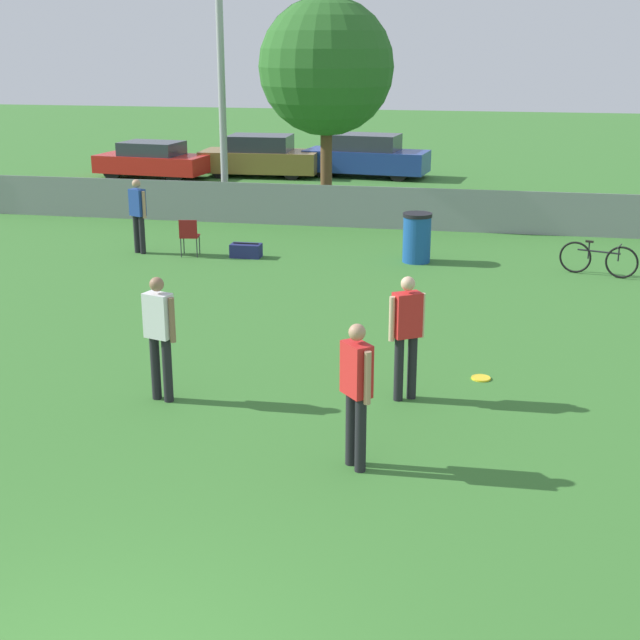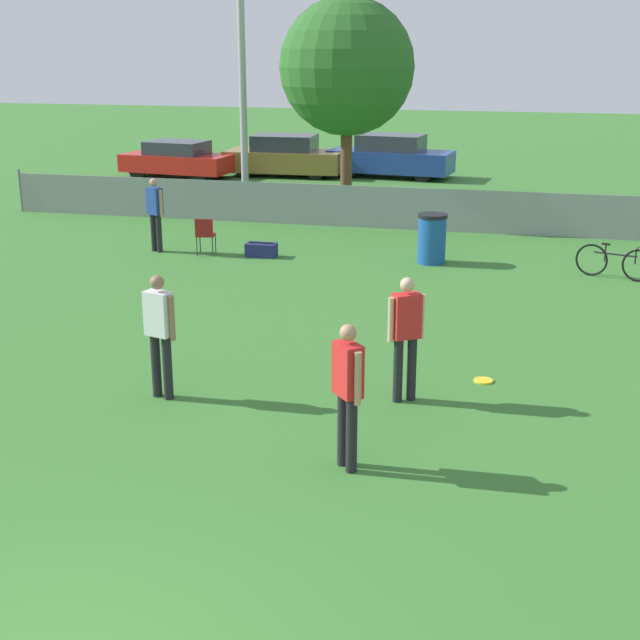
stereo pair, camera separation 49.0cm
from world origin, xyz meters
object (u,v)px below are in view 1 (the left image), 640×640
at_px(frisbee_disc, 481,378).
at_px(folding_chair_sideline, 189,234).
at_px(tree_near_pole, 326,67).
at_px(bicycle_sideline, 598,259).
at_px(trash_bin, 417,237).
at_px(player_receiver_white, 159,331).
at_px(spectator_in_blue, 138,212).
at_px(parked_car_tan, 260,157).
at_px(player_thrower_red, 407,330).
at_px(gear_bag_sideline, 246,251).
at_px(parked_car_blue, 366,157).
at_px(parked_car_red, 152,160).
at_px(player_defender_red, 356,387).

xyz_separation_m(frisbee_disc, folding_chair_sideline, (-6.73, 6.57, 0.50)).
distance_m(tree_near_pole, folding_chair_sideline, 6.86).
xyz_separation_m(bicycle_sideline, trash_bin, (-3.84, 0.47, 0.20)).
height_order(tree_near_pole, player_receiver_white, tree_near_pole).
xyz_separation_m(spectator_in_blue, folding_chair_sideline, (1.24, -0.08, -0.46)).
bearing_deg(parked_car_tan, player_thrower_red, -71.84).
bearing_deg(gear_bag_sideline, parked_car_tan, 103.34).
distance_m(player_receiver_white, parked_car_blue, 21.37).
distance_m(player_thrower_red, gear_bag_sideline, 8.93).
relative_size(player_receiver_white, folding_chair_sideline, 2.02).
height_order(player_thrower_red, trash_bin, player_thrower_red).
xyz_separation_m(tree_near_pole, parked_car_blue, (0.02, 7.64, -3.30)).
relative_size(trash_bin, parked_car_blue, 0.24).
relative_size(spectator_in_blue, parked_car_red, 0.42).
distance_m(player_defender_red, spectator_in_blue, 11.82).
bearing_deg(bicycle_sideline, player_thrower_red, -95.65).
xyz_separation_m(player_defender_red, parked_car_tan, (-7.04, 22.31, -0.30)).
bearing_deg(player_defender_red, player_receiver_white, -158.30).
distance_m(player_thrower_red, folding_chair_sideline, 9.48).
bearing_deg(tree_near_pole, parked_car_tan, 118.07).
bearing_deg(folding_chair_sideline, parked_car_blue, -108.46).
relative_size(spectator_in_blue, parked_car_blue, 0.38).
bearing_deg(trash_bin, tree_near_pole, 120.87).
height_order(player_thrower_red, parked_car_red, player_thrower_red).
relative_size(tree_near_pole, player_thrower_red, 3.38).
height_order(tree_near_pole, parked_car_red, tree_near_pole).
xyz_separation_m(spectator_in_blue, gear_bag_sideline, (2.53, 0.07, -0.82)).
height_order(tree_near_pole, bicycle_sideline, tree_near_pole).
relative_size(frisbee_disc, bicycle_sideline, 0.18).
distance_m(player_defender_red, bicycle_sideline, 10.37).
height_order(gear_bag_sideline, parked_car_tan, parked_car_tan).
height_order(tree_near_pole, player_defender_red, tree_near_pole).
bearing_deg(parked_car_blue, frisbee_disc, -70.13).
bearing_deg(player_receiver_white, player_defender_red, -10.28).
xyz_separation_m(player_thrower_red, parked_car_red, (-10.99, 18.77, -0.34)).
distance_m(bicycle_sideline, parked_car_tan, 16.50).
distance_m(player_defender_red, frisbee_disc, 3.56).
bearing_deg(tree_near_pole, player_receiver_white, -88.57).
height_order(folding_chair_sideline, gear_bag_sideline, folding_chair_sideline).
height_order(player_defender_red, frisbee_disc, player_defender_red).
relative_size(player_defender_red, player_thrower_red, 1.00).
relative_size(player_thrower_red, parked_car_tan, 0.41).
distance_m(folding_chair_sideline, bicycle_sideline, 8.98).
relative_size(player_thrower_red, frisbee_disc, 6.17).
distance_m(player_receiver_white, player_thrower_red, 3.32).
distance_m(folding_chair_sideline, parked_car_tan, 12.71).
relative_size(player_thrower_red, spectator_in_blue, 1.02).
distance_m(spectator_in_blue, trash_bin, 6.39).
height_order(spectator_in_blue, trash_bin, spectator_in_blue).
distance_m(spectator_in_blue, frisbee_disc, 10.43).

